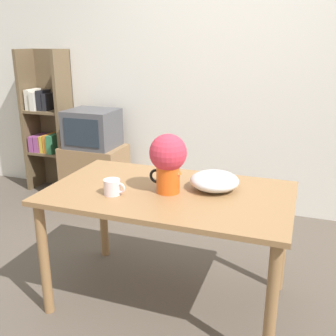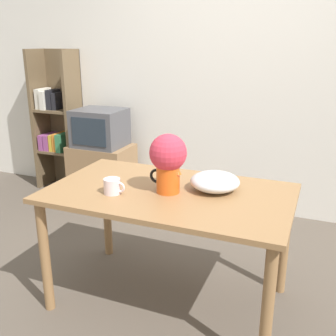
% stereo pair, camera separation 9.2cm
% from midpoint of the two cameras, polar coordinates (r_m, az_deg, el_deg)
% --- Properties ---
extents(ground_plane, '(12.00, 12.00, 0.00)m').
position_cam_midpoint_polar(ground_plane, '(2.65, 1.94, -18.89)').
color(ground_plane, brown).
extents(wall_back, '(8.00, 0.05, 2.60)m').
position_cam_midpoint_polar(wall_back, '(3.73, 11.22, 13.15)').
color(wall_back, silver).
rests_on(wall_back, ground_plane).
extents(table, '(1.43, 0.84, 0.75)m').
position_cam_midpoint_polar(table, '(2.35, 1.27, -5.57)').
color(table, olive).
rests_on(table, ground_plane).
extents(flower_vase, '(0.22, 0.22, 0.35)m').
position_cam_midpoint_polar(flower_vase, '(2.23, 1.20, 1.31)').
color(flower_vase, '#E05619').
rests_on(flower_vase, table).
extents(coffee_mug, '(0.13, 0.10, 0.09)m').
position_cam_midpoint_polar(coffee_mug, '(2.27, -6.90, -2.65)').
color(coffee_mug, silver).
rests_on(coffee_mug, table).
extents(white_bowl, '(0.29, 0.29, 0.11)m').
position_cam_midpoint_polar(white_bowl, '(2.33, 7.96, -1.96)').
color(white_bowl, silver).
rests_on(white_bowl, table).
extents(tv_stand, '(0.60, 0.43, 0.59)m').
position_cam_midpoint_polar(tv_stand, '(4.06, -8.84, -0.83)').
color(tv_stand, '#8E6B47').
rests_on(tv_stand, ground_plane).
extents(tv_set, '(0.47, 0.42, 0.36)m').
position_cam_midpoint_polar(tv_set, '(3.94, -9.18, 5.78)').
color(tv_set, '#4C4C51').
rests_on(tv_set, tv_stand).
extents(bookshelf, '(0.48, 0.30, 1.51)m').
position_cam_midpoint_polar(bookshelf, '(4.49, -15.20, 6.42)').
color(bookshelf, brown).
rests_on(bookshelf, ground_plane).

